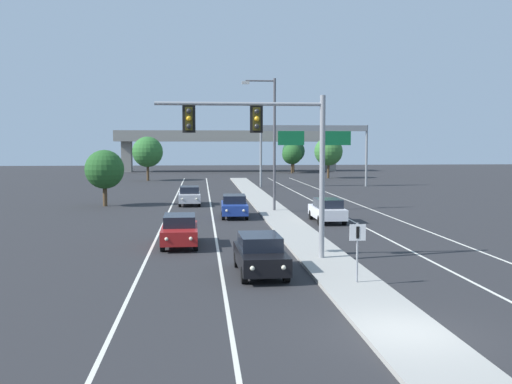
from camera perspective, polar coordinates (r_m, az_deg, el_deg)
ground_plane at (r=17.20m, az=14.03°, el=-13.20°), size 260.00×260.00×0.00m
median_island at (r=34.28m, az=4.03°, el=-4.03°), size 2.40×110.00×0.15m
lane_stripe_oncoming_center at (r=40.78m, az=-4.11°, el=-2.74°), size 0.14×100.00×0.01m
lane_stripe_receding_center at (r=42.03m, az=8.82°, el=-2.56°), size 0.14×100.00×0.01m
edge_stripe_left at (r=40.85m, az=-8.75°, el=-2.77°), size 0.14×100.00×0.01m
edge_stripe_right at (r=42.95m, az=13.10°, el=-2.47°), size 0.14×100.00×0.01m
overhead_signal_mast at (r=26.15m, az=1.35°, el=4.82°), size 7.43×0.44×7.20m
median_sign_post at (r=22.20m, az=9.66°, el=-4.88°), size 0.60×0.10×2.20m
street_lamp_median at (r=45.49m, az=1.50°, el=5.34°), size 2.58×0.28×10.00m
car_oncoming_black at (r=24.05m, az=0.40°, el=-5.93°), size 1.93×4.51×1.58m
car_oncoming_red at (r=30.87m, az=-7.30°, el=-3.62°), size 1.87×4.49×1.58m
car_oncoming_blue at (r=42.54m, az=-2.09°, el=-1.32°), size 1.91×4.51×1.58m
car_oncoming_silver at (r=51.31m, az=-6.38°, el=-0.32°), size 1.91×4.51×1.58m
car_receding_white at (r=40.08m, az=6.83°, el=-1.71°), size 1.84×4.48×1.58m
highway_sign_gantry at (r=72.85m, az=5.59°, el=5.35°), size 13.28×0.42×7.50m
overpass_bridge at (r=112.69m, az=-2.49°, el=4.91°), size 42.40×6.40×7.65m
tree_far_right_a at (r=91.13m, az=6.93°, el=3.86°), size 4.29×4.29×6.21m
tree_far_left_b at (r=51.47m, az=-14.26°, el=2.10°), size 3.26×3.26×4.72m
tree_far_right_c at (r=109.35m, az=3.61°, el=3.92°), size 4.10×4.10×5.94m
tree_far_right_b at (r=105.92m, az=3.46°, el=3.60°), size 3.53×3.53×5.11m
tree_far_left_c at (r=85.73m, az=-10.31°, el=3.79°), size 4.31×4.31×6.24m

